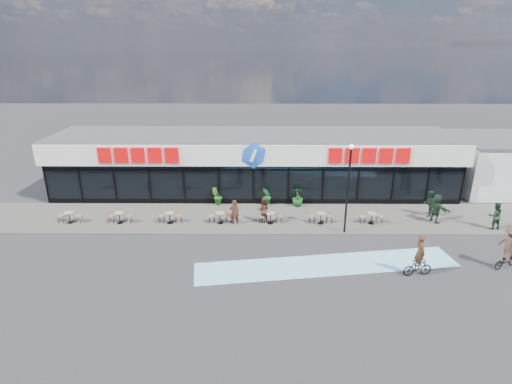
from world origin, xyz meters
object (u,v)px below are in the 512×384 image
at_px(patron_left, 234,212).
at_px(cyclist_a, 419,260).
at_px(potted_plant_mid, 298,197).
at_px(lamp_post, 348,182).
at_px(pedestrian_c, 495,216).
at_px(potted_plant_left, 217,196).
at_px(cyclist_b, 509,250).
at_px(bistro_set_0, 70,216).
at_px(pedestrian_b, 436,208).
at_px(potted_plant_right, 267,196).
at_px(patron_right, 263,210).
at_px(pedestrian_a, 429,203).

distance_m(patron_left, cyclist_a, 11.30).
bearing_deg(potted_plant_mid, lamp_post, -59.35).
bearing_deg(pedestrian_c, lamp_post, -1.08).
relative_size(potted_plant_left, cyclist_b, 0.57).
height_order(bistro_set_0, pedestrian_b, pedestrian_b).
distance_m(potted_plant_mid, cyclist_a, 10.45).
bearing_deg(cyclist_b, patron_left, 160.34).
bearing_deg(potted_plant_right, patron_right, -95.94).
xyz_separation_m(pedestrian_a, pedestrian_c, (3.28, -2.03, 0.00)).
bearing_deg(cyclist_a, patron_left, 148.07).
bearing_deg(lamp_post, potted_plant_right, 136.95).
bearing_deg(pedestrian_c, pedestrian_a, -36.13).
xyz_separation_m(potted_plant_mid, patron_left, (-4.35, -3.07, 0.14)).
bearing_deg(potted_plant_left, pedestrian_c, -12.25).
distance_m(patron_left, pedestrian_c, 16.33).
xyz_separation_m(lamp_post, bistro_set_0, (-17.61, 1.33, -2.82)).
bearing_deg(potted_plant_right, pedestrian_c, -15.20).
xyz_separation_m(patron_right, pedestrian_c, (14.46, -0.92, 0.03)).
xyz_separation_m(potted_plant_left, pedestrian_a, (14.49, -1.83, 0.22)).
bearing_deg(cyclist_a, potted_plant_right, 128.93).
bearing_deg(potted_plant_right, pedestrian_b, -14.50).
bearing_deg(cyclist_b, potted_plant_mid, 140.90).
height_order(potted_plant_right, patron_right, patron_right).
relative_size(patron_right, cyclist_a, 0.75).
distance_m(pedestrian_a, cyclist_a, 8.14).
bearing_deg(potted_plant_left, pedestrian_b, -11.04).
relative_size(bistro_set_0, pedestrian_b, 0.80).
xyz_separation_m(pedestrian_a, pedestrian_b, (0.06, -1.01, 0.08)).
distance_m(patron_right, cyclist_a, 9.94).
relative_size(potted_plant_right, patron_right, 0.78).
bearing_deg(potted_plant_mid, pedestrian_b, -17.08).
relative_size(lamp_post, cyclist_a, 2.47).
relative_size(lamp_post, pedestrian_a, 3.15).
bearing_deg(pedestrian_c, patron_right, -8.06).
bearing_deg(cyclist_a, bistro_set_0, 163.25).
bearing_deg(pedestrian_b, potted_plant_mid, 49.51).
bearing_deg(pedestrian_c, potted_plant_right, -19.60).
height_order(patron_left, cyclist_a, cyclist_a).
distance_m(patron_left, pedestrian_a, 13.11).
distance_m(potted_plant_mid, pedestrian_a, 8.85).
relative_size(potted_plant_left, pedestrian_a, 0.75).
relative_size(potted_plant_left, patron_left, 0.80).
relative_size(potted_plant_mid, cyclist_b, 0.59).
height_order(potted_plant_right, pedestrian_c, pedestrian_c).
bearing_deg(bistro_set_0, potted_plant_mid, 10.97).
relative_size(bistro_set_0, potted_plant_right, 1.17).
bearing_deg(bistro_set_0, cyclist_b, -11.92).
bearing_deg(pedestrian_a, cyclist_b, 36.67).
bearing_deg(potted_plant_left, patron_left, -65.80).
bearing_deg(potted_plant_right, cyclist_a, -51.07).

